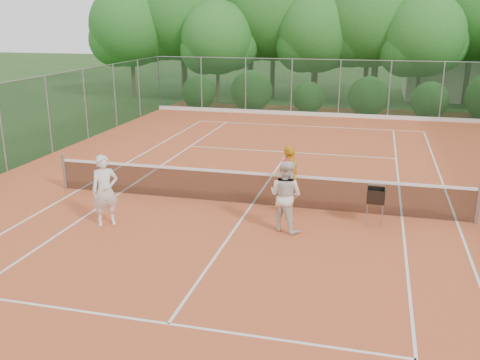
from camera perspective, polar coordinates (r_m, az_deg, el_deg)
name	(u,v)px	position (r m, az deg, el deg)	size (l,w,h in m)	color
ground	(252,205)	(15.22, 1.27, -2.70)	(120.00, 120.00, 0.00)	#214017
clay_court	(252,205)	(15.22, 1.27, -2.67)	(18.00, 36.00, 0.02)	#C3572D
club_building	(469,76)	(38.58, 23.25, 10.18)	(8.00, 5.00, 3.00)	beige
tennis_net	(252,187)	(15.05, 1.28, -0.80)	(11.97, 0.10, 1.10)	gray
player_white	(105,190)	(13.92, -14.20, -1.08)	(0.67, 0.44, 1.82)	silver
player_center_grp	(286,195)	(13.17, 4.88, -1.64)	(1.08, 0.98, 1.85)	silver
player_yellow	(289,179)	(14.46, 5.27, 0.12)	(1.09, 0.45, 1.86)	yellow
ball_hopper	(376,196)	(13.93, 14.28, -1.68)	(0.42, 0.42, 0.97)	gray
stray_ball_a	(323,125)	(26.74, 8.84, 5.79)	(0.07, 0.07, 0.07)	gold
stray_ball_b	(362,128)	(26.43, 12.88, 5.44)	(0.07, 0.07, 0.07)	#CADF33
stray_ball_c	(389,144)	(23.22, 15.59, 3.69)	(0.07, 0.07, 0.07)	gold
court_markings	(252,204)	(15.22, 1.27, -2.62)	(11.03, 23.83, 0.01)	white
fence_back	(315,88)	(29.38, 8.03, 9.71)	(18.07, 0.07, 3.00)	#19381E
tropical_treeline	(352,18)	(34.25, 11.82, 16.56)	(32.10, 8.49, 15.03)	brown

